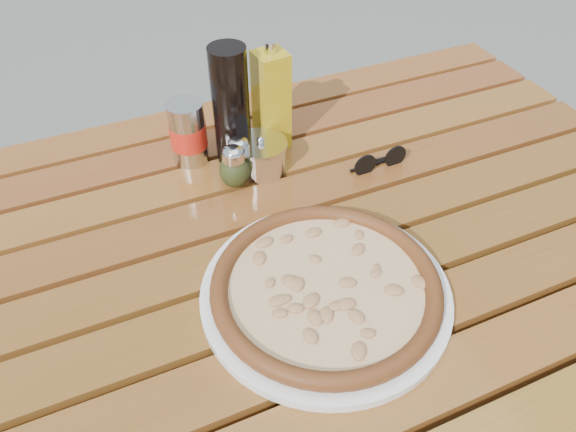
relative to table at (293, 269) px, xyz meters
name	(u,v)px	position (x,y,z in m)	size (l,w,h in m)	color
table	(293,269)	(0.00, 0.00, 0.00)	(1.40, 0.90, 0.75)	#3A1D0D
plate	(325,294)	(-0.01, -0.13, 0.08)	(0.36, 0.36, 0.01)	white
pizza	(326,287)	(-0.01, -0.13, 0.10)	(0.33, 0.33, 0.03)	#FDE6B5
pepper_shaker	(239,158)	(-0.02, 0.18, 0.11)	(0.06, 0.06, 0.08)	#B13414
oregano_shaker	(234,167)	(-0.04, 0.16, 0.11)	(0.06, 0.06, 0.08)	#363D18
dark_bottle	(231,106)	(-0.01, 0.24, 0.19)	(0.07, 0.07, 0.22)	black
soda_can	(188,133)	(-0.09, 0.27, 0.13)	(0.09, 0.09, 0.12)	silver
olive_oil_cruet	(271,100)	(0.07, 0.25, 0.17)	(0.06, 0.06, 0.21)	gold
parmesan_tin	(261,155)	(0.02, 0.19, 0.11)	(0.13, 0.13, 0.07)	silver
sunglasses	(379,161)	(0.22, 0.10, 0.09)	(0.11, 0.02, 0.04)	black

